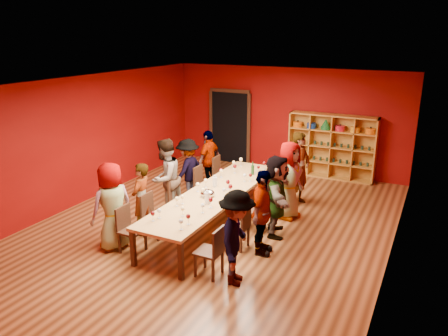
{
  "coord_description": "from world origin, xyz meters",
  "views": [
    {
      "loc": [
        4.0,
        -7.58,
        3.96
      ],
      "look_at": [
        -0.02,
        0.44,
        1.15
      ],
      "focal_mm": 35.0,
      "sensor_mm": 36.0,
      "label": 1
    }
  ],
  "objects_px": {
    "person_left_2": "(165,178)",
    "chair_person_right_3": "(274,194)",
    "chair_person_left_1": "(152,213)",
    "person_left_3": "(188,170)",
    "chair_person_left_4": "(220,172)",
    "person_right_2": "(276,196)",
    "person_left_1": "(141,199)",
    "chair_person_left_2": "(178,197)",
    "chair_person_right_1": "(241,224)",
    "person_right_3": "(289,180)",
    "chair_person_right_2": "(258,208)",
    "chair_person_left_3": "(202,182)",
    "person_left_4": "(209,160)",
    "shelving_unit": "(332,143)",
    "person_right_1": "(262,213)",
    "chair_person_right_4": "(287,182)",
    "wine_bottle": "(253,170)",
    "person_left_0": "(112,206)",
    "person_right_4": "(300,169)",
    "tasting_table": "(216,194)",
    "chair_person_left_0": "(128,227)",
    "spittoon_bowl": "(208,193)",
    "chair_person_right_0": "(213,249)",
    "person_right_0": "(237,238)"
  },
  "relations": [
    {
      "from": "person_left_3",
      "to": "spittoon_bowl",
      "type": "height_order",
      "value": "person_left_3"
    },
    {
      "from": "chair_person_left_1",
      "to": "chair_person_left_3",
      "type": "distance_m",
      "value": 2.05
    },
    {
      "from": "chair_person_right_1",
      "to": "chair_person_right_3",
      "type": "distance_m",
      "value": 1.82
    },
    {
      "from": "chair_person_left_1",
      "to": "chair_person_right_3",
      "type": "height_order",
      "value": "same"
    },
    {
      "from": "shelving_unit",
      "to": "person_right_2",
      "type": "bearing_deg",
      "value": -91.49
    },
    {
      "from": "person_left_4",
      "to": "shelving_unit",
      "type": "bearing_deg",
      "value": 136.94
    },
    {
      "from": "chair_person_left_3",
      "to": "chair_person_right_2",
      "type": "height_order",
      "value": "same"
    },
    {
      "from": "person_left_2",
      "to": "person_left_4",
      "type": "bearing_deg",
      "value": -179.8
    },
    {
      "from": "chair_person_left_1",
      "to": "person_left_3",
      "type": "distance_m",
      "value": 2.11
    },
    {
      "from": "chair_person_left_0",
      "to": "person_right_4",
      "type": "height_order",
      "value": "person_right_4"
    },
    {
      "from": "chair_person_left_4",
      "to": "person_right_2",
      "type": "relative_size",
      "value": 0.53
    },
    {
      "from": "chair_person_left_1",
      "to": "person_left_2",
      "type": "bearing_deg",
      "value": 107.62
    },
    {
      "from": "person_right_0",
      "to": "chair_person_right_3",
      "type": "distance_m",
      "value": 2.97
    },
    {
      "from": "person_left_0",
      "to": "person_left_2",
      "type": "relative_size",
      "value": 0.96
    },
    {
      "from": "person_right_2",
      "to": "person_right_3",
      "type": "relative_size",
      "value": 0.97
    },
    {
      "from": "person_right_1",
      "to": "person_right_4",
      "type": "bearing_deg",
      "value": -5.84
    },
    {
      "from": "person_left_1",
      "to": "chair_person_left_3",
      "type": "relative_size",
      "value": 1.68
    },
    {
      "from": "chair_person_left_2",
      "to": "spittoon_bowl",
      "type": "xyz_separation_m",
      "value": [
        0.89,
        -0.25,
        0.32
      ]
    },
    {
      "from": "person_left_1",
      "to": "chair_person_left_2",
      "type": "relative_size",
      "value": 1.68
    },
    {
      "from": "chair_person_left_1",
      "to": "chair_person_right_2",
      "type": "distance_m",
      "value": 2.17
    },
    {
      "from": "wine_bottle",
      "to": "chair_person_right_0",
      "type": "bearing_deg",
      "value": -78.29
    },
    {
      "from": "chair_person_left_2",
      "to": "person_left_4",
      "type": "relative_size",
      "value": 0.57
    },
    {
      "from": "person_left_0",
      "to": "person_right_1",
      "type": "height_order",
      "value": "person_left_0"
    },
    {
      "from": "person_left_1",
      "to": "chair_person_right_4",
      "type": "height_order",
      "value": "person_left_1"
    },
    {
      "from": "chair_person_right_1",
      "to": "spittoon_bowl",
      "type": "bearing_deg",
      "value": 155.92
    },
    {
      "from": "person_left_2",
      "to": "chair_person_right_3",
      "type": "xyz_separation_m",
      "value": [
        2.13,
        1.15,
        -0.39
      ]
    },
    {
      "from": "chair_person_left_3",
      "to": "chair_person_right_3",
      "type": "relative_size",
      "value": 1.0
    },
    {
      "from": "person_left_0",
      "to": "person_right_1",
      "type": "xyz_separation_m",
      "value": [
        2.59,
        1.03,
        -0.03
      ]
    },
    {
      "from": "chair_person_right_1",
      "to": "person_right_3",
      "type": "relative_size",
      "value": 0.52
    },
    {
      "from": "chair_person_right_2",
      "to": "person_right_2",
      "type": "xyz_separation_m",
      "value": [
        0.38,
        -0.0,
        0.34
      ]
    },
    {
      "from": "chair_person_right_2",
      "to": "person_right_1",
      "type": "bearing_deg",
      "value": -64.35
    },
    {
      "from": "tasting_table",
      "to": "person_left_4",
      "type": "xyz_separation_m",
      "value": [
        -1.23,
        1.98,
        0.08
      ]
    },
    {
      "from": "chair_person_left_2",
      "to": "chair_person_left_3",
      "type": "bearing_deg",
      "value": 90.0
    },
    {
      "from": "chair_person_left_1",
      "to": "person_right_2",
      "type": "bearing_deg",
      "value": 28.15
    },
    {
      "from": "person_right_2",
      "to": "wine_bottle",
      "type": "relative_size",
      "value": 5.37
    },
    {
      "from": "person_left_1",
      "to": "chair_person_right_3",
      "type": "bearing_deg",
      "value": 125.82
    },
    {
      "from": "person_left_4",
      "to": "person_right_1",
      "type": "distance_m",
      "value": 3.73
    },
    {
      "from": "person_left_4",
      "to": "chair_person_right_2",
      "type": "bearing_deg",
      "value": 54.92
    },
    {
      "from": "person_left_3",
      "to": "person_right_2",
      "type": "distance_m",
      "value": 2.73
    },
    {
      "from": "person_left_1",
      "to": "person_right_1",
      "type": "relative_size",
      "value": 0.92
    },
    {
      "from": "person_left_3",
      "to": "chair_person_left_0",
      "type": "bearing_deg",
      "value": 11.4
    },
    {
      "from": "person_right_2",
      "to": "person_right_4",
      "type": "relative_size",
      "value": 0.96
    },
    {
      "from": "person_right_1",
      "to": "chair_person_right_2",
      "type": "height_order",
      "value": "person_right_1"
    },
    {
      "from": "person_right_1",
      "to": "wine_bottle",
      "type": "relative_size",
      "value": 5.22
    },
    {
      "from": "person_right_1",
      "to": "chair_person_right_4",
      "type": "relative_size",
      "value": 1.82
    },
    {
      "from": "chair_person_left_4",
      "to": "chair_person_right_1",
      "type": "relative_size",
      "value": 1.0
    },
    {
      "from": "chair_person_left_0",
      "to": "spittoon_bowl",
      "type": "distance_m",
      "value": 1.73
    },
    {
      "from": "person_left_1",
      "to": "person_left_2",
      "type": "distance_m",
      "value": 0.98
    },
    {
      "from": "shelving_unit",
      "to": "chair_person_right_2",
      "type": "relative_size",
      "value": 2.7
    },
    {
      "from": "person_left_2",
      "to": "person_right_3",
      "type": "height_order",
      "value": "person_left_2"
    }
  ]
}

